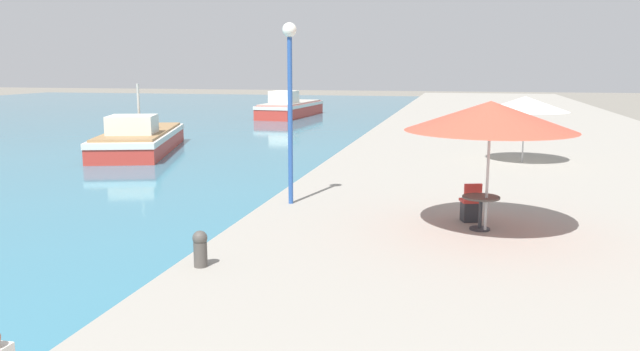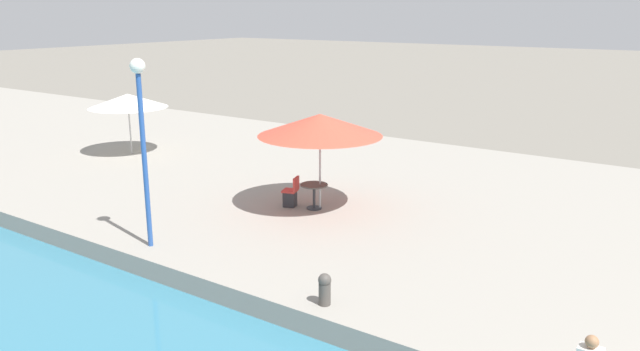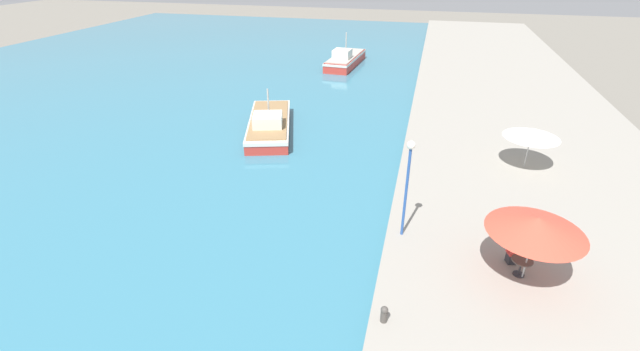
{
  "view_description": "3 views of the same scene",
  "coord_description": "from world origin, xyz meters",
  "px_view_note": "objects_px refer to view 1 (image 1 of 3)",
  "views": [
    {
      "loc": [
        4.93,
        -0.62,
        4.04
      ],
      "look_at": [
        1.5,
        14.33,
        1.32
      ],
      "focal_mm": 35.0,
      "sensor_mm": 36.0,
      "label": 1
    },
    {
      "loc": [
        -8.77,
        2.92,
        6.15
      ],
      "look_at": [
        5.49,
        12.8,
        1.52
      ],
      "focal_mm": 35.0,
      "sensor_mm": 36.0,
      "label": 2
    },
    {
      "loc": [
        1.02,
        -1.65,
        11.88
      ],
      "look_at": [
        -4.0,
        18.0,
        1.12
      ],
      "focal_mm": 24.0,
      "sensor_mm": 36.0,
      "label": 3
    }
  ],
  "objects_px": {
    "fishing_boat_mid": "(290,107)",
    "cafe_umbrella_white": "(525,104)",
    "lamppost": "(290,83)",
    "mooring_bollard": "(200,248)",
    "cafe_chair_left": "(470,208)",
    "cafe_table": "(481,206)",
    "cafe_umbrella_pink": "(490,116)",
    "fishing_boat_near": "(140,138)"
  },
  "relations": [
    {
      "from": "fishing_boat_mid",
      "to": "cafe_umbrella_white",
      "type": "distance_m",
      "value": 28.38
    },
    {
      "from": "cafe_umbrella_white",
      "to": "lamppost",
      "type": "distance_m",
      "value": 10.84
    },
    {
      "from": "fishing_boat_mid",
      "to": "mooring_bollard",
      "type": "bearing_deg",
      "value": -72.64
    },
    {
      "from": "cafe_chair_left",
      "to": "mooring_bollard",
      "type": "xyz_separation_m",
      "value": [
        -4.67,
        -4.39,
        0.02
      ]
    },
    {
      "from": "cafe_chair_left",
      "to": "cafe_table",
      "type": "bearing_deg",
      "value": -90.0
    },
    {
      "from": "mooring_bollard",
      "to": "cafe_umbrella_pink",
      "type": "bearing_deg",
      "value": 35.58
    },
    {
      "from": "cafe_umbrella_pink",
      "to": "cafe_table",
      "type": "height_order",
      "value": "cafe_umbrella_pink"
    },
    {
      "from": "fishing_boat_mid",
      "to": "lamppost",
      "type": "xyz_separation_m",
      "value": [
        9.08,
        -32.35,
        2.85
      ]
    },
    {
      "from": "cafe_chair_left",
      "to": "lamppost",
      "type": "distance_m",
      "value": 5.35
    },
    {
      "from": "cafe_umbrella_white",
      "to": "cafe_table",
      "type": "distance_m",
      "value": 10.54
    },
    {
      "from": "fishing_boat_near",
      "to": "fishing_boat_mid",
      "type": "relative_size",
      "value": 1.01
    },
    {
      "from": "fishing_boat_mid",
      "to": "cafe_chair_left",
      "type": "bearing_deg",
      "value": -63.75
    },
    {
      "from": "cafe_chair_left",
      "to": "lamppost",
      "type": "relative_size",
      "value": 0.2
    },
    {
      "from": "fishing_boat_mid",
      "to": "cafe_chair_left",
      "type": "distance_m",
      "value": 35.93
    },
    {
      "from": "cafe_chair_left",
      "to": "cafe_umbrella_pink",
      "type": "bearing_deg",
      "value": -85.88
    },
    {
      "from": "fishing_boat_near",
      "to": "lamppost",
      "type": "distance_m",
      "value": 15.62
    },
    {
      "from": "lamppost",
      "to": "fishing_boat_near",
      "type": "bearing_deg",
      "value": 133.05
    },
    {
      "from": "fishing_boat_near",
      "to": "lamppost",
      "type": "xyz_separation_m",
      "value": [
        10.47,
        -11.21,
        2.94
      ]
    },
    {
      "from": "fishing_boat_mid",
      "to": "lamppost",
      "type": "bearing_deg",
      "value": -70.26
    },
    {
      "from": "mooring_bollard",
      "to": "cafe_umbrella_white",
      "type": "bearing_deg",
      "value": 64.66
    },
    {
      "from": "cafe_chair_left",
      "to": "lamppost",
      "type": "bearing_deg",
      "value": 151.3
    },
    {
      "from": "cafe_table",
      "to": "cafe_chair_left",
      "type": "relative_size",
      "value": 0.88
    },
    {
      "from": "fishing_boat_near",
      "to": "cafe_table",
      "type": "bearing_deg",
      "value": -57.52
    },
    {
      "from": "fishing_boat_near",
      "to": "cafe_umbrella_white",
      "type": "bearing_deg",
      "value": -25.88
    },
    {
      "from": "cafe_umbrella_pink",
      "to": "mooring_bollard",
      "type": "bearing_deg",
      "value": -144.42
    },
    {
      "from": "cafe_umbrella_pink",
      "to": "cafe_umbrella_white",
      "type": "distance_m",
      "value": 10.54
    },
    {
      "from": "fishing_boat_near",
      "to": "cafe_table",
      "type": "distance_m",
      "value": 19.87
    },
    {
      "from": "fishing_boat_near",
      "to": "fishing_boat_mid",
      "type": "distance_m",
      "value": 21.18
    },
    {
      "from": "fishing_boat_near",
      "to": "cafe_chair_left",
      "type": "xyz_separation_m",
      "value": [
        14.96,
        -12.13,
        0.18
      ]
    },
    {
      "from": "fishing_boat_mid",
      "to": "cafe_umbrella_white",
      "type": "height_order",
      "value": "fishing_boat_mid"
    },
    {
      "from": "fishing_boat_mid",
      "to": "cafe_table",
      "type": "relative_size",
      "value": 11.3
    },
    {
      "from": "mooring_bollard",
      "to": "lamppost",
      "type": "height_order",
      "value": "lamppost"
    },
    {
      "from": "fishing_boat_near",
      "to": "cafe_umbrella_white",
      "type": "height_order",
      "value": "fishing_boat_near"
    },
    {
      "from": "fishing_boat_near",
      "to": "mooring_bollard",
      "type": "height_order",
      "value": "fishing_boat_near"
    },
    {
      "from": "lamppost",
      "to": "cafe_chair_left",
      "type": "bearing_deg",
      "value": -11.57
    },
    {
      "from": "cafe_umbrella_pink",
      "to": "mooring_bollard",
      "type": "relative_size",
      "value": 5.45
    },
    {
      "from": "fishing_boat_mid",
      "to": "cafe_umbrella_white",
      "type": "xyz_separation_m",
      "value": [
        15.52,
        -23.68,
        1.89
      ]
    },
    {
      "from": "cafe_umbrella_pink",
      "to": "cafe_table",
      "type": "relative_size",
      "value": 4.45
    },
    {
      "from": "fishing_boat_mid",
      "to": "cafe_umbrella_pink",
      "type": "distance_m",
      "value": 36.88
    },
    {
      "from": "cafe_table",
      "to": "lamppost",
      "type": "relative_size",
      "value": 0.18
    },
    {
      "from": "fishing_boat_near",
      "to": "cafe_table",
      "type": "xyz_separation_m",
      "value": [
        15.17,
        -12.82,
        0.38
      ]
    },
    {
      "from": "mooring_bollard",
      "to": "lamppost",
      "type": "relative_size",
      "value": 0.14
    }
  ]
}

